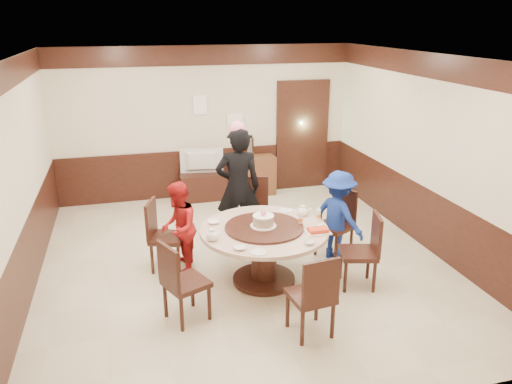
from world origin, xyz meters
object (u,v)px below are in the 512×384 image
object	(u,v)px
person_standing	(238,188)
tv_stand	(203,186)
birthday_cake	(263,221)
side_cabinet	(254,175)
banquet_table	(264,244)
person_red	(179,228)
thermos	(250,147)
person_blue	(338,216)
television	(202,162)
shrimp_platter	(318,231)

from	to	relation	value
person_standing	tv_stand	size ratio (longest dim) A/B	2.12
tv_stand	birthday_cake	bearing A→B (deg)	-85.63
tv_stand	side_cabinet	bearing A→B (deg)	1.70
banquet_table	birthday_cake	xyz separation A→B (m)	(-0.01, 0.00, 0.32)
person_red	person_standing	bearing A→B (deg)	133.74
banquet_table	thermos	world-z (taller)	thermos
person_standing	person_red	xyz separation A→B (m)	(-0.95, -0.61, -0.28)
person_blue	birthday_cake	bearing A→B (deg)	81.79
person_standing	birthday_cake	world-z (taller)	person_standing
person_red	side_cabinet	world-z (taller)	person_red
person_red	banquet_table	bearing A→B (deg)	71.52
person_blue	television	size ratio (longest dim) A/B	1.62
person_red	shrimp_platter	size ratio (longest dim) A/B	4.17
person_red	television	bearing A→B (deg)	176.01
thermos	person_standing	bearing A→B (deg)	-108.65
tv_stand	side_cabinet	size ratio (longest dim) A/B	1.06
birthday_cake	tv_stand	xyz separation A→B (m)	(-0.25, 3.32, -0.61)
birthday_cake	tv_stand	size ratio (longest dim) A/B	0.39
banquet_table	birthday_cake	distance (m)	0.32
person_red	shrimp_platter	distance (m)	1.85
shrimp_platter	side_cabinet	size ratio (longest dim) A/B	0.38
person_blue	shrimp_platter	xyz separation A→B (m)	(-0.58, -0.68, 0.13)
person_red	birthday_cake	bearing A→B (deg)	71.41
person_blue	shrimp_platter	distance (m)	0.90
person_standing	side_cabinet	distance (m)	2.37
birthday_cake	thermos	size ratio (longest dim) A/B	0.87
banquet_table	shrimp_platter	size ratio (longest dim) A/B	5.41
side_cabinet	thermos	distance (m)	0.57
birthday_cake	side_cabinet	distance (m)	3.47
birthday_cake	thermos	world-z (taller)	thermos
birthday_cake	television	size ratio (longest dim) A/B	0.41
thermos	person_red	bearing A→B (deg)	-121.30
tv_stand	person_blue	bearing A→B (deg)	-63.97
banquet_table	person_red	distance (m)	1.17
person_blue	thermos	distance (m)	3.04
banquet_table	side_cabinet	bearing A→B (deg)	77.47
person_standing	television	distance (m)	2.15
person_standing	shrimp_platter	xyz separation A→B (m)	(0.66, -1.50, -0.12)
banquet_table	side_cabinet	world-z (taller)	banquet_table
person_standing	thermos	xyz separation A→B (m)	(0.73, 2.17, 0.04)
shrimp_platter	person_standing	bearing A→B (deg)	113.86
person_blue	side_cabinet	bearing A→B (deg)	-17.13
banquet_table	side_cabinet	size ratio (longest dim) A/B	2.03
person_standing	person_blue	size ratio (longest dim) A/B	1.39
birthday_cake	thermos	xyz separation A→B (m)	(0.68, 3.35, 0.08)
side_cabinet	person_blue	bearing A→B (deg)	-81.74
thermos	person_blue	bearing A→B (deg)	-80.33
person_red	tv_stand	xyz separation A→B (m)	(0.75, 2.74, -0.38)
television	side_cabinet	size ratio (longest dim) A/B	1.00
shrimp_platter	tv_stand	xyz separation A→B (m)	(-0.87, 3.63, -0.53)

